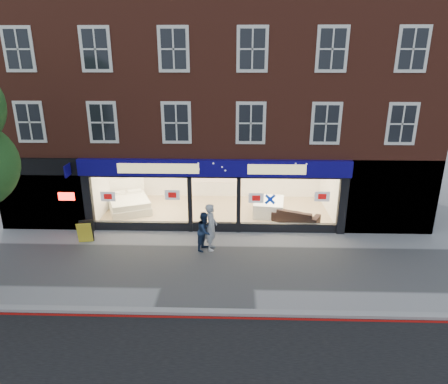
{
  "coord_description": "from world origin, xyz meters",
  "views": [
    {
      "loc": [
        0.91,
        -13.06,
        7.43
      ],
      "look_at": [
        0.44,
        2.5,
        2.03
      ],
      "focal_mm": 32.0,
      "sensor_mm": 36.0,
      "label": 1
    }
  ],
  "objects_px": {
    "sofa": "(296,216)",
    "pedestrian_blue": "(205,231)",
    "mattress_stack": "(269,207)",
    "a_board": "(86,232)",
    "pedestrian_grey": "(211,227)",
    "display_bed": "(129,203)"
  },
  "relations": [
    {
      "from": "display_bed",
      "to": "pedestrian_grey",
      "type": "bearing_deg",
      "value": -64.67
    },
    {
      "from": "mattress_stack",
      "to": "pedestrian_grey",
      "type": "xyz_separation_m",
      "value": [
        -2.56,
        -3.58,
        0.51
      ]
    },
    {
      "from": "display_bed",
      "to": "mattress_stack",
      "type": "relative_size",
      "value": 1.49
    },
    {
      "from": "mattress_stack",
      "to": "pedestrian_grey",
      "type": "bearing_deg",
      "value": -125.52
    },
    {
      "from": "sofa",
      "to": "pedestrian_blue",
      "type": "bearing_deg",
      "value": 57.97
    },
    {
      "from": "display_bed",
      "to": "sofa",
      "type": "height_order",
      "value": "display_bed"
    },
    {
      "from": "mattress_stack",
      "to": "pedestrian_blue",
      "type": "relative_size",
      "value": 1.21
    },
    {
      "from": "pedestrian_grey",
      "to": "display_bed",
      "type": "bearing_deg",
      "value": 52.2
    },
    {
      "from": "pedestrian_grey",
      "to": "pedestrian_blue",
      "type": "height_order",
      "value": "pedestrian_grey"
    },
    {
      "from": "sofa",
      "to": "pedestrian_blue",
      "type": "xyz_separation_m",
      "value": [
        -3.99,
        -2.63,
        0.38
      ]
    },
    {
      "from": "pedestrian_grey",
      "to": "pedestrian_blue",
      "type": "distance_m",
      "value": 0.3
    },
    {
      "from": "sofa",
      "to": "pedestrian_grey",
      "type": "relative_size",
      "value": 1.1
    },
    {
      "from": "mattress_stack",
      "to": "sofa",
      "type": "height_order",
      "value": "mattress_stack"
    },
    {
      "from": "display_bed",
      "to": "mattress_stack",
      "type": "distance_m",
      "value": 6.88
    },
    {
      "from": "display_bed",
      "to": "a_board",
      "type": "xyz_separation_m",
      "value": [
        -0.94,
        -3.39,
        -0.01
      ]
    },
    {
      "from": "mattress_stack",
      "to": "a_board",
      "type": "height_order",
      "value": "a_board"
    },
    {
      "from": "display_bed",
      "to": "mattress_stack",
      "type": "xyz_separation_m",
      "value": [
        6.88,
        -0.29,
        -0.02
      ]
    },
    {
      "from": "a_board",
      "to": "pedestrian_blue",
      "type": "height_order",
      "value": "pedestrian_blue"
    },
    {
      "from": "pedestrian_blue",
      "to": "display_bed",
      "type": "bearing_deg",
      "value": 66.74
    },
    {
      "from": "mattress_stack",
      "to": "pedestrian_grey",
      "type": "relative_size",
      "value": 1.0
    },
    {
      "from": "mattress_stack",
      "to": "pedestrian_grey",
      "type": "height_order",
      "value": "pedestrian_grey"
    },
    {
      "from": "mattress_stack",
      "to": "a_board",
      "type": "xyz_separation_m",
      "value": [
        -7.81,
        -3.1,
        0.01
      ]
    }
  ]
}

